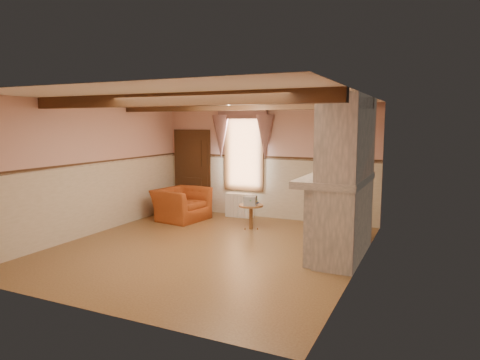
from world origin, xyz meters
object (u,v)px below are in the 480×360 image
at_px(armchair, 182,204).
at_px(mantel_clock, 345,166).
at_px(radiator, 239,205).
at_px(oil_lamp, 344,165).
at_px(bowl, 337,173).
at_px(side_table, 251,217).

xyz_separation_m(armchair, mantel_clock, (4.00, -0.44, 1.14)).
height_order(radiator, oil_lamp, oil_lamp).
relative_size(radiator, bowl, 1.82).
xyz_separation_m(mantel_clock, oil_lamp, (0.00, -0.14, 0.04)).
height_order(side_table, bowl, bowl).
height_order(bowl, oil_lamp, oil_lamp).
bearing_deg(radiator, side_table, -55.09).
height_order(side_table, mantel_clock, mantel_clock).
bearing_deg(radiator, mantel_clock, -26.58).
relative_size(mantel_clock, oil_lamp, 0.86).
bearing_deg(bowl, armchair, 163.54).
bearing_deg(oil_lamp, armchair, 171.81).
relative_size(radiator, oil_lamp, 2.50).
bearing_deg(armchair, mantel_clock, -88.25).
relative_size(armchair, radiator, 1.69).
relative_size(armchair, bowl, 3.08).
bearing_deg(oil_lamp, radiator, 153.26).
height_order(armchair, radiator, armchair).
bearing_deg(bowl, radiator, 144.39).
bearing_deg(armchair, radiator, -45.27).
height_order(radiator, bowl, bowl).
height_order(radiator, mantel_clock, mantel_clock).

